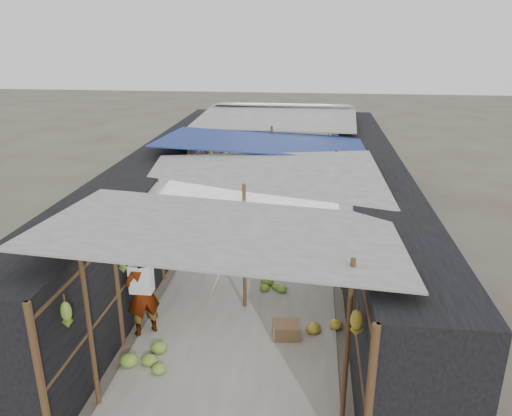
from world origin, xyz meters
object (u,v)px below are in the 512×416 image
at_px(crate_near, 274,253).
at_px(vendor_seated, 325,183).
at_px(vendor_elderly, 142,293).
at_px(shopper_blue, 264,185).
at_px(black_basin, 325,199).

relative_size(crate_near, vendor_seated, 0.56).
height_order(vendor_elderly, shopper_blue, vendor_elderly).
height_order(black_basin, vendor_seated, vendor_seated).
bearing_deg(shopper_blue, crate_near, -77.46).
relative_size(shopper_blue, vendor_seated, 1.52).
bearing_deg(black_basin, shopper_blue, -156.80).
bearing_deg(crate_near, black_basin, 92.59).
distance_m(crate_near, shopper_blue, 3.81).
bearing_deg(black_basin, crate_near, -106.10).
relative_size(crate_near, shopper_blue, 0.37).
distance_m(vendor_elderly, shopper_blue, 7.32).
height_order(crate_near, vendor_elderly, vendor_elderly).
bearing_deg(vendor_seated, shopper_blue, -58.08).
distance_m(shopper_blue, vendor_seated, 2.34).
distance_m(vendor_elderly, vendor_seated, 9.14).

